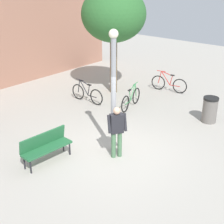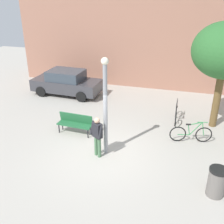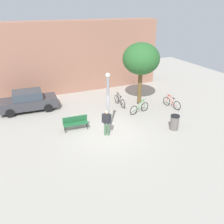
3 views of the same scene
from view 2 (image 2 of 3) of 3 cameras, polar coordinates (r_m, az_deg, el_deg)
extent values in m
plane|color=#A8A399|center=(10.75, -1.91, -9.00)|extent=(36.00, 36.00, 0.00)
cube|color=#9E6B56|center=(18.18, 7.18, 15.56)|extent=(17.01, 2.00, 6.20)
cylinder|color=gray|center=(9.97, -1.43, 0.09)|extent=(0.16, 0.16, 3.62)
sphere|color=#F2EACC|center=(9.33, -1.56, 10.92)|extent=(0.28, 0.28, 0.28)
cylinder|color=#47704C|center=(10.37, -2.76, -7.65)|extent=(0.14, 0.14, 0.85)
cylinder|color=#47704C|center=(10.50, -3.45, -7.20)|extent=(0.14, 0.14, 0.85)
cube|color=#232328|center=(10.06, -3.20, -3.93)|extent=(0.46, 0.40, 0.60)
sphere|color=tan|center=(9.87, -3.26, -1.85)|extent=(0.22, 0.22, 0.22)
cylinder|color=#232328|center=(9.85, -2.53, -4.40)|extent=(0.20, 0.24, 0.55)
cylinder|color=#232328|center=(10.20, -4.30, -3.36)|extent=(0.20, 0.24, 0.55)
cube|color=#236038|center=(12.06, -8.10, -2.74)|extent=(1.62, 0.53, 0.06)
cube|color=#236038|center=(12.10, -7.77, -1.30)|extent=(1.60, 0.21, 0.44)
cylinder|color=black|center=(11.77, -5.23, -4.66)|extent=(0.05, 0.05, 0.42)
cylinder|color=black|center=(12.37, -11.35, -3.51)|extent=(0.05, 0.05, 0.42)
cylinder|color=black|center=(12.02, -4.61, -3.95)|extent=(0.05, 0.05, 0.42)
cylinder|color=black|center=(12.61, -10.64, -2.87)|extent=(0.05, 0.05, 0.42)
cylinder|color=brown|center=(13.21, 21.64, 2.31)|extent=(0.33, 0.33, 2.62)
torus|color=black|center=(14.03, 13.70, 0.45)|extent=(0.07, 0.71, 0.71)
torus|color=black|center=(13.04, 13.55, -1.49)|extent=(0.07, 0.71, 0.71)
cylinder|color=black|center=(13.59, 13.77, 0.93)|extent=(0.05, 0.50, 0.64)
cylinder|color=black|center=(13.45, 13.87, 1.76)|extent=(0.05, 0.58, 0.18)
cylinder|color=black|center=(13.36, 13.70, 0.16)|extent=(0.04, 0.14, 0.48)
cylinder|color=black|center=(13.27, 13.58, -1.12)|extent=(0.05, 0.50, 0.04)
cylinder|color=black|center=(13.86, 13.81, 1.42)|extent=(0.04, 0.17, 0.63)
cube|color=black|center=(13.20, 13.81, 1.11)|extent=(0.09, 0.20, 0.04)
cylinder|color=black|center=(13.69, 13.93, 2.50)|extent=(0.04, 0.44, 0.03)
torus|color=black|center=(12.00, 19.17, -4.65)|extent=(0.70, 0.20, 0.71)
torus|color=black|center=(11.75, 13.99, -4.62)|extent=(0.70, 0.20, 0.71)
cylinder|color=#338447|center=(11.78, 17.65, -3.44)|extent=(0.49, 0.14, 0.64)
cylinder|color=#338447|center=(11.66, 17.56, -2.42)|extent=(0.57, 0.16, 0.18)
cylinder|color=#338447|center=(11.74, 16.26, -3.74)|extent=(0.14, 0.06, 0.48)
cylinder|color=#338447|center=(11.81, 15.17, -4.74)|extent=(0.50, 0.14, 0.04)
cylinder|color=#338447|center=(11.85, 19.06, -3.45)|extent=(0.17, 0.07, 0.63)
cube|color=black|center=(11.61, 16.17, -2.59)|extent=(0.21, 0.12, 0.04)
cylinder|color=#338447|center=(11.70, 18.96, -2.11)|extent=(0.44, 0.12, 0.03)
cube|color=#38383D|center=(16.70, -9.75, 5.77)|extent=(4.27, 1.88, 0.70)
cube|color=#333D47|center=(16.51, -9.91, 7.83)|extent=(2.17, 1.66, 0.60)
cylinder|color=black|center=(16.92, -4.36, 5.24)|extent=(0.65, 0.25, 0.64)
cylinder|color=black|center=(15.56, -6.61, 3.34)|extent=(0.65, 0.25, 0.64)
cylinder|color=black|center=(18.10, -12.32, 6.05)|extent=(0.65, 0.25, 0.64)
cylinder|color=black|center=(16.83, -15.02, 4.32)|extent=(0.65, 0.25, 0.64)
cylinder|color=#66605B|center=(9.23, 21.59, -14.07)|extent=(0.55, 0.55, 0.92)
cylinder|color=black|center=(8.94, 22.09, -11.56)|extent=(0.58, 0.58, 0.08)
camera|label=1|loc=(10.15, -59.69, 9.10)|focal=52.11mm
camera|label=3|loc=(8.90, -103.22, 4.86)|focal=38.49mm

